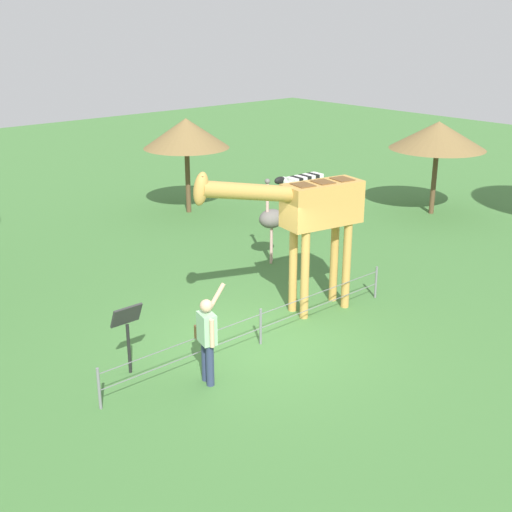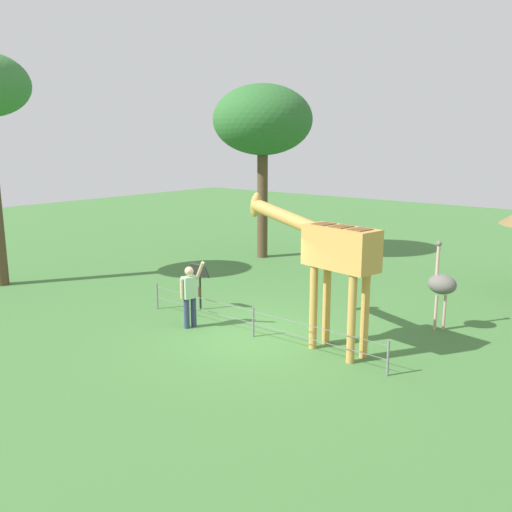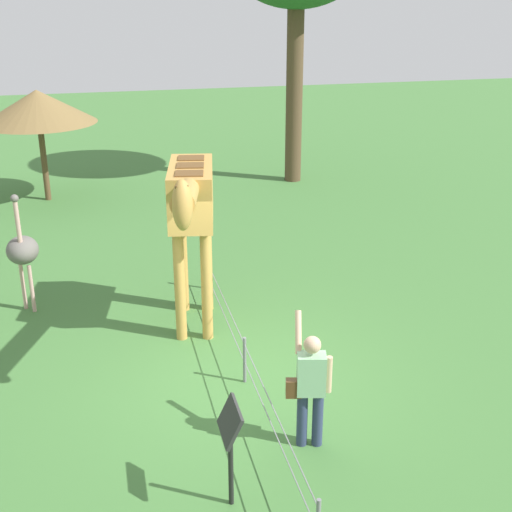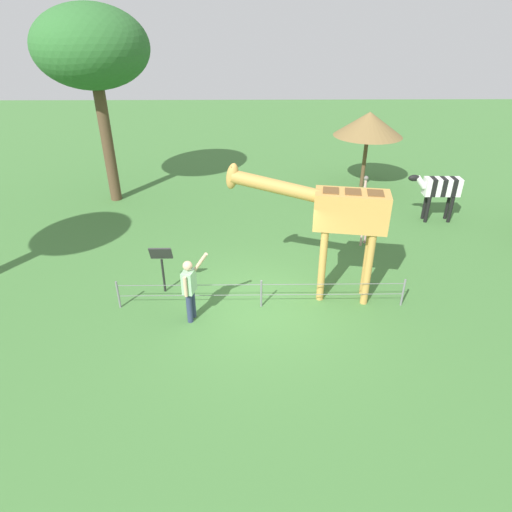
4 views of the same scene
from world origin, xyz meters
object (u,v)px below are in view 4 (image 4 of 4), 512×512
Objects in this scene: shade_hut_far at (369,124)px; tree_east at (92,49)px; giraffe at (336,215)px; info_sign at (162,260)px; visitor at (190,287)px; ostrich at (367,210)px; zebra at (439,189)px.

shade_hut_far is 10.45m from tree_east.
info_sign is (4.27, -0.23, -1.31)m from giraffe.
visitor is 0.78× the size of ostrich.
giraffe reaches higher than shade_hut_far.
ostrich is 6.36m from info_sign.
tree_east reaches higher than zebra.
ostrich reaches higher than zebra.
shade_hut_far is (-1.16, -5.30, 1.40)m from ostrich.
visitor is at bearing 35.40° from zebra.
zebra is at bearing -148.34° from ostrich.
shade_hut_far is at bearing -123.91° from visitor.
ostrich is 1.70× the size of info_sign.
giraffe is 3.80m from visitor.
zebra is 3.43m from ostrich.
info_sign is (-3.02, 6.56, -4.41)m from tree_east.
giraffe is 2.14× the size of zebra.
visitor is 0.97× the size of zebra.
ostrich reaches higher than info_sign.
visitor is at bearing 116.53° from tree_east.
shade_hut_far is 0.45× the size of tree_east.
ostrich is 10.54m from tree_east.
zebra is at bearing 116.63° from shade_hut_far.
visitor is at bearing 15.76° from giraffe.
shade_hut_far is (1.75, -3.50, 1.41)m from zebra.
info_sign is at bearing 26.74° from zebra.
tree_east reaches higher than visitor.
tree_east is (9.98, 1.33, 2.78)m from shade_hut_far.
tree_east is 8.46m from info_sign.
info_sign is (8.72, 4.39, -0.21)m from zebra.
ostrich is (-1.53, -2.82, -1.08)m from giraffe.
giraffe is 1.72× the size of ostrich.
ostrich is 0.74× the size of shade_hut_far.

